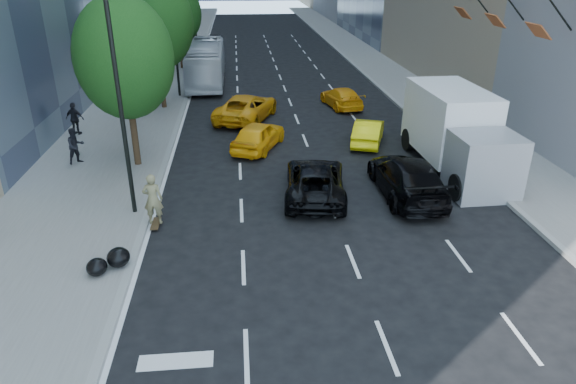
{
  "coord_description": "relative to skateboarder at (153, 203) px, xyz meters",
  "views": [
    {
      "loc": [
        -2.43,
        -13.75,
        8.85
      ],
      "look_at": [
        -0.89,
        2.02,
        1.6
      ],
      "focal_mm": 32.0,
      "sensor_mm": 36.0,
      "label": 1
    }
  ],
  "objects": [
    {
      "name": "ground",
      "position": [
        5.6,
        -3.0,
        -0.95
      ],
      "size": [
        160.0,
        160.0,
        0.0
      ],
      "primitive_type": "plane",
      "color": "black",
      "rests_on": "ground"
    },
    {
      "name": "sidewalk_left",
      "position": [
        -3.4,
        27.0,
        -0.88
      ],
      "size": [
        6.0,
        120.0,
        0.15
      ],
      "primitive_type": "cube",
      "color": "slate",
      "rests_on": "ground"
    },
    {
      "name": "sidewalk_right",
      "position": [
        15.6,
        27.0,
        -0.88
      ],
      "size": [
        4.0,
        120.0,
        0.15
      ],
      "primitive_type": "cube",
      "color": "slate",
      "rests_on": "ground"
    },
    {
      "name": "lamp_near",
      "position": [
        -0.72,
        1.0,
        4.86
      ],
      "size": [
        2.13,
        0.22,
        10.0
      ],
      "color": "black",
      "rests_on": "sidewalk_left"
    },
    {
      "name": "lamp_far",
      "position": [
        -0.72,
        19.0,
        4.86
      ],
      "size": [
        2.13,
        0.22,
        10.0
      ],
      "color": "black",
      "rests_on": "sidewalk_left"
    },
    {
      "name": "tree_near",
      "position": [
        -1.6,
        6.0,
        4.02
      ],
      "size": [
        4.2,
        4.2,
        7.46
      ],
      "color": "black",
      "rests_on": "sidewalk_left"
    },
    {
      "name": "tree_mid",
      "position": [
        -1.6,
        16.0,
        4.36
      ],
      "size": [
        4.5,
        4.5,
        7.99
      ],
      "color": "black",
      "rests_on": "sidewalk_left"
    },
    {
      "name": "tree_far",
      "position": [
        -1.6,
        29.0,
        3.67
      ],
      "size": [
        3.9,
        3.9,
        6.92
      ],
      "color": "black",
      "rests_on": "sidewalk_left"
    },
    {
      "name": "traffic_signal",
      "position": [
        -0.8,
        37.0,
        3.28
      ],
      "size": [
        2.48,
        0.53,
        5.2
      ],
      "color": "black",
      "rests_on": "sidewalk_left"
    },
    {
      "name": "facade_flags",
      "position": [
        16.24,
        7.0,
        5.23
      ],
      "size": [
        1.85,
        13.3,
        2.05
      ],
      "color": "black",
      "rests_on": "ground"
    },
    {
      "name": "skateboarder",
      "position": [
        0.0,
        0.0,
        0.0
      ],
      "size": [
        0.7,
        0.47,
        1.91
      ],
      "primitive_type": "imported",
      "rotation": [
        0.0,
        0.0,
        3.13
      ],
      "color": "olive",
      "rests_on": "ground"
    },
    {
      "name": "black_sedan_lincoln",
      "position": [
        6.1,
        2.0,
        -0.26
      ],
      "size": [
        2.96,
        5.29,
        1.4
      ],
      "primitive_type": "imported",
      "rotation": [
        0.0,
        0.0,
        3.01
      ],
      "color": "black",
      "rests_on": "ground"
    },
    {
      "name": "black_sedan_mercedes",
      "position": [
        9.8,
        1.72,
        -0.16
      ],
      "size": [
        2.25,
        5.49,
        1.59
      ],
      "primitive_type": "imported",
      "rotation": [
        0.0,
        0.0,
        3.14
      ],
      "color": "black",
      "rests_on": "ground"
    },
    {
      "name": "taxi_a",
      "position": [
        4.08,
        7.92,
        -0.24
      ],
      "size": [
        3.21,
        4.5,
        1.42
      ],
      "primitive_type": "imported",
      "rotation": [
        0.0,
        0.0,
        2.73
      ],
      "color": "#FFAC0D",
      "rests_on": "ground"
    },
    {
      "name": "taxi_b",
      "position": [
        9.8,
        8.22,
        -0.31
      ],
      "size": [
        2.57,
        4.12,
        1.28
      ],
      "primitive_type": "imported",
      "rotation": [
        0.0,
        0.0,
        2.8
      ],
      "color": "#FFEA0D",
      "rests_on": "ground"
    },
    {
      "name": "taxi_c",
      "position": [
        3.6,
        13.1,
        -0.19
      ],
      "size": [
        4.34,
        6.07,
        1.54
      ],
      "primitive_type": "imported",
      "rotation": [
        0.0,
        0.0,
        2.78
      ],
      "color": "orange",
      "rests_on": "ground"
    },
    {
      "name": "taxi_d",
      "position": [
        9.8,
        15.49,
        -0.32
      ],
      "size": [
        2.47,
        4.57,
        1.26
      ],
      "primitive_type": "imported",
      "rotation": [
        0.0,
        0.0,
        3.31
      ],
      "color": "#FFA30D",
      "rests_on": "ground"
    },
    {
      "name": "city_bus",
      "position": [
        0.8,
        23.51,
        0.56
      ],
      "size": [
        2.55,
        10.85,
        3.02
      ],
      "primitive_type": "imported",
      "rotation": [
        0.0,
        0.0,
        0.0
      ],
      "color": "silver",
      "rests_on": "ground"
    },
    {
      "name": "box_truck",
      "position": [
        12.79,
        4.29,
        0.84
      ],
      "size": [
        2.84,
        7.44,
        3.53
      ],
      "rotation": [
        0.0,
        0.0,
        0.02
      ],
      "color": "white",
      "rests_on": "ground"
    },
    {
      "name": "pedestrian_a",
      "position": [
        -4.39,
        6.39,
        0.03
      ],
      "size": [
        1.03,
        1.01,
        1.67
      ],
      "primitive_type": "imported",
      "rotation": [
        0.0,
        0.0,
        0.69
      ],
      "color": "black",
      "rests_on": "sidewalk_left"
    },
    {
      "name": "pedestrian_b",
      "position": [
        -5.6,
        10.79,
        0.06
      ],
      "size": [
        1.09,
        0.67,
        1.73
      ],
      "primitive_type": "imported",
      "rotation": [
        0.0,
        0.0,
        2.88
      ],
      "color": "black",
      "rests_on": "sidewalk_left"
    },
    {
      "name": "garbage_bags",
      "position": [
        -0.95,
        -2.96,
        -0.52
      ],
      "size": [
        1.21,
        1.17,
        0.6
      ],
      "color": "black",
      "rests_on": "sidewalk_left"
    }
  ]
}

